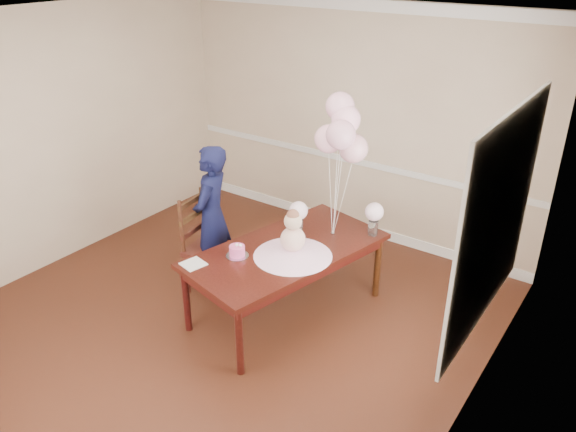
{
  "coord_description": "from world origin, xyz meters",
  "views": [
    {
      "loc": [
        3.01,
        -3.04,
        3.23
      ],
      "look_at": [
        0.46,
        0.58,
        1.05
      ],
      "focal_mm": 35.0,
      "sensor_mm": 36.0,
      "label": 1
    }
  ],
  "objects_px": {
    "dining_table_top": "(286,250)",
    "dining_chair_seat": "(211,250)",
    "birthday_cake": "(237,251)",
    "woman": "(212,217)"
  },
  "relations": [
    {
      "from": "dining_table_top",
      "to": "dining_chair_seat",
      "type": "height_order",
      "value": "dining_table_top"
    },
    {
      "from": "birthday_cake",
      "to": "woman",
      "type": "relative_size",
      "value": 0.09
    },
    {
      "from": "woman",
      "to": "dining_table_top",
      "type": "bearing_deg",
      "value": 69.46
    },
    {
      "from": "woman",
      "to": "dining_chair_seat",
      "type": "bearing_deg",
      "value": 12.21
    },
    {
      "from": "birthday_cake",
      "to": "dining_chair_seat",
      "type": "relative_size",
      "value": 0.32
    },
    {
      "from": "dining_chair_seat",
      "to": "woman",
      "type": "distance_m",
      "value": 0.33
    },
    {
      "from": "dining_table_top",
      "to": "dining_chair_seat",
      "type": "distance_m",
      "value": 0.89
    },
    {
      "from": "dining_table_top",
      "to": "dining_chair_seat",
      "type": "bearing_deg",
      "value": -160.57
    },
    {
      "from": "dining_chair_seat",
      "to": "birthday_cake",
      "type": "bearing_deg",
      "value": -33.52
    },
    {
      "from": "dining_table_top",
      "to": "birthday_cake",
      "type": "relative_size",
      "value": 13.33
    }
  ]
}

